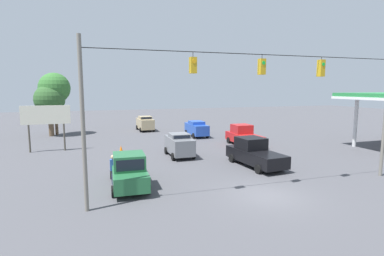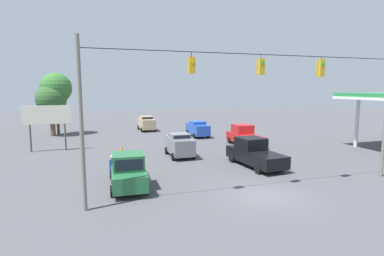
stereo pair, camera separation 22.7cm
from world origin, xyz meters
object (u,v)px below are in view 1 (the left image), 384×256
(roadside_billboard, at_px, (46,118))
(tree_horizon_right, at_px, (54,88))
(sedan_tan_withflow_deep, at_px, (145,123))
(pickup_truck_black_crossing_near, at_px, (254,153))
(sedan_grey_withflow_mid, at_px, (179,145))
(sedan_blue_oncoming_deep, at_px, (197,128))
(traffic_cone_third, at_px, (130,161))
(traffic_cone_nearest, at_px, (136,182))
(traffic_cone_fifth, at_px, (121,148))
(traffic_cone_second, at_px, (133,170))
(pickup_truck_red_oncoming_far, at_px, (244,136))
(overhead_signal_span, at_px, (262,101))
(pedestrian, at_px, (113,169))
(tree_horizon_left, at_px, (50,100))
(traffic_cone_fourth, at_px, (123,154))
(pickup_truck_green_parked_shoulder, at_px, (129,171))

(roadside_billboard, distance_m, tree_horizon_right, 10.90)
(sedan_tan_withflow_deep, height_order, pickup_truck_black_crossing_near, pickup_truck_black_crossing_near)
(sedan_grey_withflow_mid, height_order, sedan_blue_oncoming_deep, sedan_grey_withflow_mid)
(sedan_blue_oncoming_deep, bearing_deg, traffic_cone_third, 50.75)
(sedan_blue_oncoming_deep, distance_m, traffic_cone_nearest, 19.65)
(pickup_truck_black_crossing_near, distance_m, traffic_cone_third, 9.61)
(traffic_cone_fifth, bearing_deg, traffic_cone_nearest, 89.79)
(traffic_cone_third, bearing_deg, tree_horizon_right, -68.48)
(traffic_cone_second, distance_m, roadside_billboard, 12.47)
(sedan_tan_withflow_deep, xyz_separation_m, pickup_truck_red_oncoming_far, (-7.95, 14.09, -0.07))
(overhead_signal_span, bearing_deg, traffic_cone_second, -40.45)
(tree_horizon_right, bearing_deg, traffic_cone_fifth, 118.30)
(traffic_cone_nearest, xyz_separation_m, pedestrian, (1.22, -1.02, 0.65))
(overhead_signal_span, bearing_deg, pickup_truck_black_crossing_near, -116.71)
(tree_horizon_left, distance_m, tree_horizon_right, 1.65)
(sedan_blue_oncoming_deep, distance_m, traffic_cone_fourth, 13.17)
(sedan_tan_withflow_deep, relative_size, traffic_cone_fifth, 7.04)
(pickup_truck_red_oncoming_far, bearing_deg, pedestrian, 33.20)
(traffic_cone_second, height_order, pedestrian, pedestrian)
(pickup_truck_red_oncoming_far, height_order, traffic_cone_nearest, pickup_truck_red_oncoming_far)
(tree_horizon_left, bearing_deg, overhead_signal_span, 118.90)
(pickup_truck_green_parked_shoulder, distance_m, pickup_truck_red_oncoming_far, 16.04)
(pickup_truck_green_parked_shoulder, distance_m, traffic_cone_fourth, 7.91)
(pickup_truck_red_oncoming_far, relative_size, traffic_cone_fifth, 8.77)
(traffic_cone_third, bearing_deg, sedan_grey_withflow_mid, -160.37)
(traffic_cone_nearest, distance_m, traffic_cone_fifth, 10.78)
(tree_horizon_right, bearing_deg, pickup_truck_green_parked_shoulder, 105.52)
(overhead_signal_span, height_order, tree_horizon_right, overhead_signal_span)
(traffic_cone_second, distance_m, tree_horizon_right, 22.53)
(tree_horizon_right, bearing_deg, traffic_cone_second, 108.73)
(sedan_tan_withflow_deep, bearing_deg, pickup_truck_green_parked_shoulder, 78.39)
(sedan_tan_withflow_deep, relative_size, pickup_truck_green_parked_shoulder, 0.77)
(pedestrian, bearing_deg, overhead_signal_span, 154.71)
(roadside_billboard, relative_size, pedestrian, 2.33)
(traffic_cone_second, distance_m, traffic_cone_fourth, 5.36)
(pickup_truck_black_crossing_near, relative_size, tree_horizon_left, 0.89)
(pedestrian, bearing_deg, sedan_grey_withflow_mid, -134.23)
(pickup_truck_green_parked_shoulder, relative_size, tree_horizon_right, 0.70)
(overhead_signal_span, relative_size, tree_horizon_right, 2.43)
(sedan_blue_oncoming_deep, bearing_deg, pickup_truck_red_oncoming_far, 111.06)
(traffic_cone_fifth, height_order, tree_horizon_right, tree_horizon_right)
(traffic_cone_nearest, distance_m, traffic_cone_fourth, 8.20)
(traffic_cone_fourth, xyz_separation_m, tree_horizon_right, (6.81, -15.32, 5.59))
(pickup_truck_black_crossing_near, xyz_separation_m, pedestrian, (10.52, 1.27, -0.03))
(sedan_tan_withflow_deep, bearing_deg, traffic_cone_fourth, 74.15)
(traffic_cone_fifth, bearing_deg, traffic_cone_fourth, 89.00)
(roadside_billboard, bearing_deg, pickup_truck_green_parked_shoulder, 115.87)
(pickup_truck_green_parked_shoulder, distance_m, sedan_blue_oncoming_deep, 19.54)
(traffic_cone_third, bearing_deg, traffic_cone_nearest, 87.13)
(traffic_cone_second, bearing_deg, sedan_blue_oncoming_deep, -123.78)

